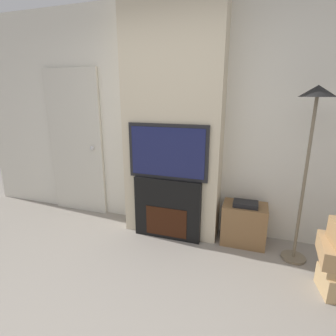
{
  "coord_description": "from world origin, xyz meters",
  "views": [
    {
      "loc": [
        0.89,
        -1.03,
        1.65
      ],
      "look_at": [
        0.0,
        1.65,
        0.85
      ],
      "focal_mm": 28.0,
      "sensor_mm": 36.0,
      "label": 1
    }
  ],
  "objects_px": {
    "fireplace": "(168,208)",
    "floor_lamp": "(313,125)",
    "media_stand": "(244,223)",
    "television": "(168,152)"
  },
  "relations": [
    {
      "from": "television",
      "to": "fireplace",
      "type": "bearing_deg",
      "value": 90.0
    },
    {
      "from": "media_stand",
      "to": "television",
      "type": "bearing_deg",
      "value": -170.48
    },
    {
      "from": "fireplace",
      "to": "media_stand",
      "type": "xyz_separation_m",
      "value": [
        0.86,
        0.14,
        -0.12
      ]
    },
    {
      "from": "television",
      "to": "media_stand",
      "type": "distance_m",
      "value": 1.18
    },
    {
      "from": "television",
      "to": "floor_lamp",
      "type": "xyz_separation_m",
      "value": [
        1.38,
        -0.01,
        0.35
      ]
    },
    {
      "from": "fireplace",
      "to": "floor_lamp",
      "type": "xyz_separation_m",
      "value": [
        1.38,
        -0.01,
        1.02
      ]
    },
    {
      "from": "fireplace",
      "to": "floor_lamp",
      "type": "distance_m",
      "value": 1.72
    },
    {
      "from": "fireplace",
      "to": "television",
      "type": "relative_size",
      "value": 0.87
    },
    {
      "from": "fireplace",
      "to": "media_stand",
      "type": "relative_size",
      "value": 1.53
    },
    {
      "from": "fireplace",
      "to": "media_stand",
      "type": "distance_m",
      "value": 0.88
    }
  ]
}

